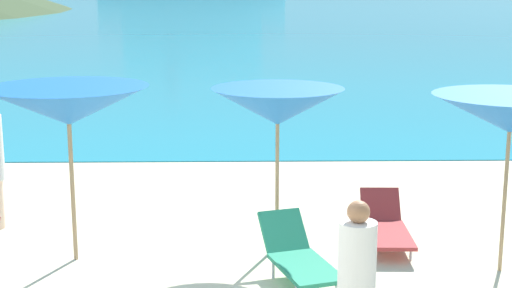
{
  "coord_description": "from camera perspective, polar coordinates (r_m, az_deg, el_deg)",
  "views": [
    {
      "loc": [
        0.89,
        -6.41,
        3.51
      ],
      "look_at": [
        1.1,
        4.33,
        1.2
      ],
      "focal_mm": 53.51,
      "sensor_mm": 36.0,
      "label": 1
    }
  ],
  "objects": [
    {
      "name": "umbrella_6",
      "position": [
        9.51,
        18.5,
        2.14
      ],
      "size": [
        1.98,
        1.98,
        2.19
      ],
      "color": "#9E7F59",
      "rests_on": "ground_plane"
    },
    {
      "name": "lounge_chair_7",
      "position": [
        10.5,
        9.66,
        -6.05
      ],
      "size": [
        0.61,
        1.47,
        0.62
      ],
      "rotation": [
        0.0,
        0.0,
        -0.03
      ],
      "color": "#A53333",
      "rests_on": "ground_plane"
    },
    {
      "name": "lounge_chair_2",
      "position": [
        9.12,
        3.16,
        -8.32
      ],
      "size": [
        0.98,
        1.58,
        0.7
      ],
      "rotation": [
        0.0,
        0.0,
        0.31
      ],
      "color": "#268C66",
      "rests_on": "ground_plane"
    },
    {
      "name": "umbrella_4",
      "position": [
        9.68,
        -13.86,
        2.78
      ],
      "size": [
        2.11,
        2.11,
        2.24
      ],
      "color": "#9E7F59",
      "rests_on": "ground_plane"
    },
    {
      "name": "umbrella_5",
      "position": [
        9.86,
        1.62,
        2.81
      ],
      "size": [
        1.82,
        1.82,
        2.16
      ],
      "color": "#9E7F59",
      "rests_on": "ground_plane"
    },
    {
      "name": "ground_plane",
      "position": [
        16.84,
        -4.11,
        -0.45
      ],
      "size": [
        50.0,
        100.0,
        0.3
      ],
      "primitive_type": "cube",
      "color": "beige"
    },
    {
      "name": "beachgoer_1",
      "position": [
        6.96,
        7.51,
        -10.37
      ],
      "size": [
        0.34,
        0.34,
        1.63
      ],
      "rotation": [
        0.0,
        0.0,
        1.72
      ],
      "color": "#A3704C",
      "rests_on": "ground_plane"
    }
  ]
}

